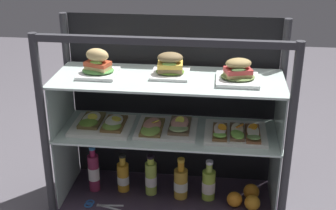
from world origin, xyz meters
TOP-DOWN VIEW (x-y plane):
  - ground_plane at (0.00, 0.00)m, footprint 6.00×6.00m
  - case_base_deck at (0.00, 0.00)m, footprint 1.11×0.42m
  - case_frame at (0.00, 0.10)m, footprint 1.11×0.42m
  - riser_lower_tier at (0.00, 0.00)m, footprint 1.04×0.35m
  - shelf_lower_glass at (0.00, 0.00)m, footprint 1.06×0.37m
  - riser_upper_tier at (0.00, 0.00)m, footprint 1.04×0.35m
  - shelf_upper_glass at (0.00, 0.00)m, footprint 1.06×0.37m
  - plated_roll_sandwich_mid_left at (-0.32, 0.00)m, footprint 0.17×0.17m
  - plated_roll_sandwich_far_right at (0.01, 0.03)m, footprint 0.17×0.17m
  - plated_roll_sandwich_right_of_center at (0.31, -0.01)m, footprint 0.19×0.19m
  - open_sandwich_tray_near_right_corner at (-0.32, -0.00)m, footprint 0.29×0.25m
  - open_sandwich_tray_far_left at (-0.01, -0.00)m, footprint 0.29×0.26m
  - open_sandwich_tray_far_right at (0.32, -0.02)m, footprint 0.29×0.26m
  - juice_bottle_back_left at (-0.38, 0.01)m, footprint 0.06×0.06m
  - juice_bottle_near_post at (-0.24, 0.03)m, footprint 0.06×0.06m
  - juice_bottle_front_fourth at (-0.09, 0.02)m, footprint 0.06×0.06m
  - juice_bottle_tucked_behind at (0.06, -0.00)m, footprint 0.07×0.07m
  - juice_bottle_front_middle at (0.20, 0.01)m, footprint 0.07×0.07m
  - orange_fruit_beside_bottles at (0.42, 0.03)m, footprint 0.08×0.08m
  - orange_fruit_near_left_post at (0.33, -0.05)m, footprint 0.08×0.08m
  - orange_fruit_rolled_forward at (0.42, -0.07)m, footprint 0.08×0.08m
  - kitchen_scissors at (-0.35, -0.12)m, footprint 0.20×0.08m

SIDE VIEW (x-z plane):
  - ground_plane at x=0.00m, z-range -0.02..0.00m
  - case_base_deck at x=0.00m, z-range 0.00..0.04m
  - kitchen_scissors at x=-0.35m, z-range 0.04..0.05m
  - orange_fruit_near_left_post at x=0.33m, z-range 0.04..0.12m
  - orange_fruit_rolled_forward at x=0.42m, z-range 0.04..0.12m
  - orange_fruit_beside_bottles at x=0.42m, z-range 0.04..0.12m
  - juice_bottle_near_post at x=-0.24m, z-range 0.02..0.23m
  - juice_bottle_front_middle at x=0.20m, z-range 0.02..0.23m
  - juice_bottle_tucked_behind at x=0.06m, z-range 0.02..0.24m
  - juice_bottle_front_fourth at x=-0.09m, z-range 0.03..0.24m
  - juice_bottle_back_left at x=-0.38m, z-range 0.02..0.27m
  - riser_lower_tier at x=0.00m, z-range 0.04..0.40m
  - shelf_lower_glass at x=0.00m, z-range 0.40..0.41m
  - open_sandwich_tray_far_left at x=-0.01m, z-range 0.40..0.46m
  - open_sandwich_tray_near_right_corner at x=-0.32m, z-range 0.40..0.46m
  - open_sandwich_tray_far_right at x=0.32m, z-range 0.40..0.46m
  - case_frame at x=0.00m, z-range 0.04..0.97m
  - riser_upper_tier at x=0.00m, z-range 0.41..0.67m
  - shelf_upper_glass at x=0.00m, z-range 0.67..0.68m
  - plated_roll_sandwich_right_of_center at x=0.31m, z-range 0.67..0.77m
  - plated_roll_sandwich_far_right at x=0.01m, z-range 0.67..0.78m
  - plated_roll_sandwich_mid_left at x=-0.32m, z-range 0.66..0.79m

